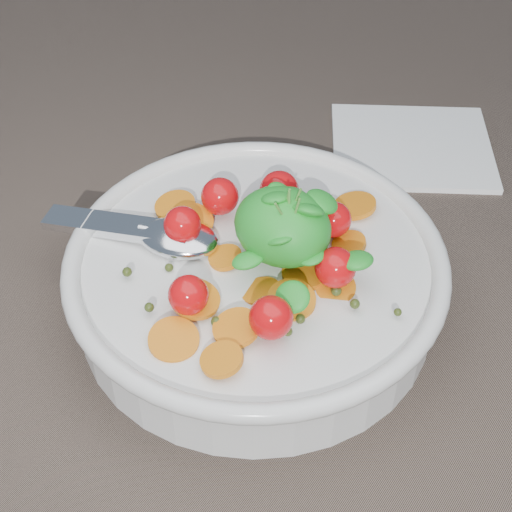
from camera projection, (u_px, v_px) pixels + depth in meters
The scene contains 3 objects.
ground at pixel (277, 302), 0.66m from camera, with size 6.00×6.00×0.00m, color brown.
bowl at pixel (256, 277), 0.63m from camera, with size 0.33×0.31×0.13m.
napkin at pixel (412, 147), 0.81m from camera, with size 0.16×0.14×0.01m, color white.
Camera 1 is at (0.24, -0.38, 0.49)m, focal length 55.00 mm.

